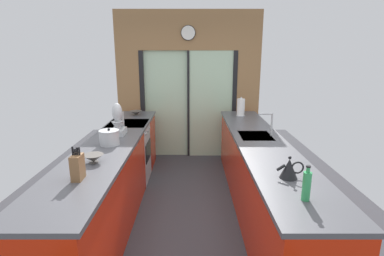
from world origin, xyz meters
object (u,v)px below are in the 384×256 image
object	(u,v)px
mixing_bowl_near	(94,158)
kettle	(290,169)
soap_bottle	(307,186)
paper_towel_roll	(242,107)
stock_pot	(110,137)
oven_range	(130,152)
stand_mixer	(119,123)
mixing_bowl_far	(137,113)
knife_block	(78,167)

from	to	relation	value
mixing_bowl_near	kettle	size ratio (longest dim) A/B	0.84
soap_bottle	mixing_bowl_near	bearing A→B (deg)	156.85
paper_towel_roll	kettle	bearing A→B (deg)	-89.95
stock_pot	kettle	world-z (taller)	stock_pot
oven_range	stand_mixer	xyz separation A→B (m)	(0.02, -0.66, 0.63)
oven_range	paper_towel_roll	bearing A→B (deg)	16.59
mixing_bowl_near	mixing_bowl_far	size ratio (longest dim) A/B	0.94
soap_bottle	stock_pot	bearing A→B (deg)	143.01
stock_pot	knife_block	bearing A→B (deg)	-90.00
knife_block	mixing_bowl_near	bearing A→B (deg)	90.00
oven_range	stand_mixer	bearing A→B (deg)	-88.40
stand_mixer	stock_pot	world-z (taller)	stand_mixer
mixing_bowl_near	paper_towel_roll	size ratio (longest dim) A/B	0.62
mixing_bowl_near	stock_pot	bearing A→B (deg)	90.00
oven_range	mixing_bowl_near	distance (m)	1.75
stand_mixer	stock_pot	bearing A→B (deg)	-90.00
mixing_bowl_far	soap_bottle	size ratio (longest dim) A/B	0.80
mixing_bowl_near	stock_pot	size ratio (longest dim) A/B	0.86
oven_range	kettle	xyz separation A→B (m)	(1.80, -2.04, 0.55)
mixing_bowl_near	knife_block	distance (m)	0.40
stand_mixer	kettle	xyz separation A→B (m)	(1.78, -1.39, -0.07)
knife_block	paper_towel_roll	world-z (taller)	paper_towel_roll
mixing_bowl_near	stand_mixer	distance (m)	1.02
kettle	paper_towel_roll	xyz separation A→B (m)	(-0.00, 2.58, 0.06)
oven_range	soap_bottle	size ratio (longest dim) A/B	3.46
stand_mixer	stock_pot	distance (m)	0.44
mixing_bowl_near	stand_mixer	xyz separation A→B (m)	(0.00, 1.02, 0.12)
oven_range	knife_block	distance (m)	2.15
mixing_bowl_far	stand_mixer	distance (m)	1.26
stand_mixer	paper_towel_roll	xyz separation A→B (m)	(1.78, 1.20, -0.02)
soap_bottle	stand_mixer	bearing A→B (deg)	135.06
knife_block	kettle	size ratio (longest dim) A/B	1.23
paper_towel_roll	knife_block	bearing A→B (deg)	-124.29
oven_range	mixing_bowl_near	xyz separation A→B (m)	(0.02, -1.68, 0.51)
kettle	soap_bottle	size ratio (longest dim) A/B	0.88
stand_mixer	stock_pot	xyz separation A→B (m)	(0.00, -0.44, -0.07)
mixing_bowl_far	kettle	world-z (taller)	kettle
soap_bottle	mixing_bowl_far	bearing A→B (deg)	120.47
oven_range	mixing_bowl_far	distance (m)	0.78
stock_pot	soap_bottle	xyz separation A→B (m)	(1.78, -1.34, 0.03)
stock_pot	kettle	xyz separation A→B (m)	(1.78, -0.95, -0.00)
oven_range	kettle	bearing A→B (deg)	-48.63
knife_block	paper_towel_roll	xyz separation A→B (m)	(1.78, 2.61, 0.03)
oven_range	paper_towel_roll	size ratio (longest dim) A/B	2.88
oven_range	soap_bottle	distance (m)	3.08
paper_towel_roll	soap_bottle	bearing A→B (deg)	-90.00
kettle	paper_towel_roll	world-z (taller)	paper_towel_roll
mixing_bowl_near	soap_bottle	xyz separation A→B (m)	(1.78, -0.76, 0.07)
stand_mixer	paper_towel_roll	bearing A→B (deg)	33.88
oven_range	stand_mixer	size ratio (longest dim) A/B	2.19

